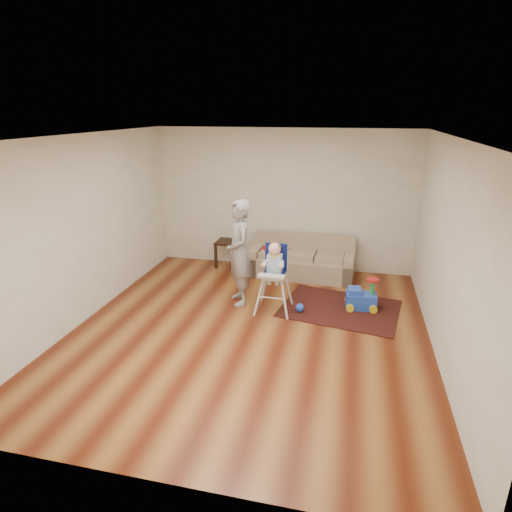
% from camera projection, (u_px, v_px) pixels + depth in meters
% --- Properties ---
extents(ground, '(5.50, 5.50, 0.00)m').
position_uv_depth(ground, '(250.00, 330.00, 6.17)').
color(ground, '#531D0C').
rests_on(ground, ground).
extents(room_envelope, '(5.04, 5.52, 2.72)m').
position_uv_depth(room_envelope, '(258.00, 195.00, 6.04)').
color(room_envelope, beige).
rests_on(room_envelope, ground).
extents(sofa, '(1.97, 0.87, 0.75)m').
position_uv_depth(sofa, '(302.00, 257.00, 8.07)').
color(sofa, gray).
rests_on(sofa, ground).
extents(side_table, '(0.52, 0.52, 0.52)m').
position_uv_depth(side_table, '(230.00, 253.00, 8.64)').
color(side_table, black).
rests_on(side_table, ground).
extents(area_rug, '(1.98, 1.62, 0.01)m').
position_uv_depth(area_rug, '(340.00, 308.00, 6.83)').
color(area_rug, '#331013').
rests_on(area_rug, ground).
extents(ride_on_toy, '(0.50, 0.38, 0.51)m').
position_uv_depth(ride_on_toy, '(361.00, 293.00, 6.74)').
color(ride_on_toy, blue).
rests_on(ride_on_toy, area_rug).
extents(toy_ball, '(0.14, 0.14, 0.14)m').
position_uv_depth(toy_ball, '(300.00, 308.00, 6.68)').
color(toy_ball, blue).
rests_on(toy_ball, area_rug).
extents(high_chair, '(0.52, 0.52, 1.13)m').
position_uv_depth(high_chair, '(274.00, 278.00, 6.61)').
color(high_chair, silver).
rests_on(high_chair, ground).
extents(adult, '(0.66, 0.74, 1.71)m').
position_uv_depth(adult, '(239.00, 253.00, 6.80)').
color(adult, gray).
rests_on(adult, ground).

